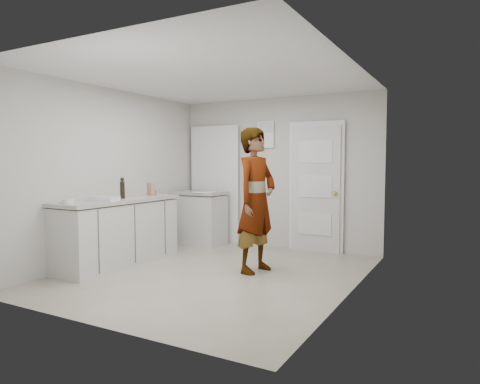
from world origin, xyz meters
The scene contains 12 objects.
ground centered at (0.00, 0.00, 0.00)m, with size 4.00×4.00×0.00m, color #9C9683.
room_shell centered at (-0.17, 1.95, 1.02)m, with size 4.00×4.00×4.00m.
main_counter centered at (-1.45, -0.20, 0.43)m, with size 0.64×1.96×0.93m.
side_counter centered at (-1.25, 1.55, 0.43)m, with size 0.84×0.61×0.93m.
person centered at (0.42, 0.36, 0.94)m, with size 0.69×0.45×1.88m, color silver.
cake_mix_box centered at (-1.43, 0.47, 1.02)m, with size 0.12×0.05×0.20m, color #8D6546.
spice_jar centered at (-1.37, 0.54, 0.96)m, with size 0.05×0.05×0.08m, color #A1825C.
oil_cruet_a centered at (-1.41, -0.15, 1.04)m, with size 0.06×0.06×0.23m.
oil_cruet_b centered at (-1.42, -0.15, 1.07)m, with size 0.07×0.07×0.30m.
baking_dish centered at (-1.37, -0.54, 0.95)m, with size 0.41×0.33×0.06m.
egg_bowl centered at (-1.50, -1.00, 0.95)m, with size 0.14×0.14×0.05m.
papers centered at (-1.07, 1.41, 0.93)m, with size 0.28×0.35×0.01m, color white.
Camera 1 is at (2.89, -4.60, 1.43)m, focal length 32.00 mm.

